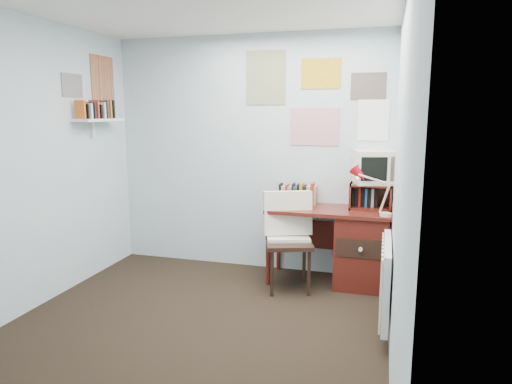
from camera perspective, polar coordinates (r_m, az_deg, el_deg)
ground at (r=3.69m, az=-8.93°, el=-17.61°), size 3.50×3.50×0.00m
back_wall at (r=4.93m, az=-0.82°, el=4.74°), size 3.00×0.02×2.50m
left_wall at (r=4.17m, az=-28.54°, el=2.55°), size 0.02×3.50×2.50m
right_wall at (r=2.99m, az=17.45°, el=0.83°), size 0.02×3.50×2.50m
desk at (r=4.63m, az=12.35°, el=-6.52°), size 1.20×0.55×0.76m
desk_chair at (r=4.40m, az=4.14°, el=-6.47°), size 0.58×0.57×0.92m
desk_lamp at (r=4.31m, az=16.03°, el=-0.33°), size 0.34×0.32×0.40m
tv_riser at (r=4.62m, az=14.12°, el=-0.50°), size 0.40×0.30×0.25m
crt_tv at (r=4.60m, az=14.60°, el=3.23°), size 0.45×0.43×0.35m
book_row at (r=4.75m, az=6.53°, el=-0.16°), size 0.60×0.14×0.22m
radiator at (r=3.74m, az=15.94°, el=-10.49°), size 0.09×0.80×0.60m
wall_shelf at (r=4.93m, az=-19.08°, el=8.50°), size 0.20×0.62×0.24m
posters_back at (r=4.76m, az=7.43°, el=11.70°), size 1.20×0.01×0.90m
posters_left at (r=4.99m, az=-20.24°, el=12.82°), size 0.01×0.70×0.60m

